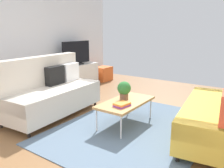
% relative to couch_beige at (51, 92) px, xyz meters
% --- Properties ---
extents(ground_plane, '(7.68, 7.68, 0.00)m').
position_rel_couch_beige_xyz_m(ground_plane, '(0.23, -1.39, -0.45)').
color(ground_plane, brown).
extents(wall_far, '(6.40, 0.12, 2.90)m').
position_rel_couch_beige_xyz_m(wall_far, '(0.23, 1.41, 1.00)').
color(wall_far, silver).
rests_on(wall_far, ground_plane).
extents(area_rug, '(2.90, 2.20, 0.01)m').
position_rel_couch_beige_xyz_m(area_rug, '(0.34, -1.62, -0.44)').
color(area_rug, slate).
rests_on(area_rug, ground_plane).
extents(couch_beige, '(1.95, 0.96, 1.10)m').
position_rel_couch_beige_xyz_m(couch_beige, '(0.00, 0.00, 0.00)').
color(couch_beige, beige).
rests_on(couch_beige, ground_plane).
extents(couch_green, '(1.99, 1.08, 1.10)m').
position_rel_couch_beige_xyz_m(couch_green, '(0.68, -2.84, -0.01)').
color(couch_green, gold).
rests_on(couch_green, ground_plane).
extents(coffee_table, '(1.10, 0.56, 0.42)m').
position_rel_couch_beige_xyz_m(coffee_table, '(0.39, -1.42, -0.05)').
color(coffee_table, '#B7844C').
rests_on(coffee_table, ground_plane).
extents(tv_console, '(1.40, 0.44, 0.64)m').
position_rel_couch_beige_xyz_m(tv_console, '(1.83, 1.07, -0.13)').
color(tv_console, silver).
rests_on(tv_console, ground_plane).
extents(tv, '(1.00, 0.20, 0.64)m').
position_rel_couch_beige_xyz_m(tv, '(1.83, 1.05, 0.51)').
color(tv, black).
rests_on(tv, tv_console).
extents(storage_trunk, '(0.52, 0.40, 0.44)m').
position_rel_couch_beige_xyz_m(storage_trunk, '(2.93, 0.97, -0.23)').
color(storage_trunk, orange).
rests_on(storage_trunk, ground_plane).
extents(potted_plant, '(0.23, 0.23, 0.32)m').
position_rel_couch_beige_xyz_m(potted_plant, '(0.45, -1.35, 0.15)').
color(potted_plant, brown).
rests_on(potted_plant, coffee_table).
extents(table_book_0, '(0.27, 0.22, 0.03)m').
position_rel_couch_beige_xyz_m(table_book_0, '(0.14, -1.51, -0.01)').
color(table_book_0, purple).
rests_on(table_book_0, coffee_table).
extents(table_book_1, '(0.26, 0.21, 0.03)m').
position_rel_couch_beige_xyz_m(table_book_1, '(0.14, -1.51, 0.02)').
color(table_book_1, orange).
rests_on(table_book_1, table_book_0).
extents(vase_0, '(0.10, 0.10, 0.20)m').
position_rel_couch_beige_xyz_m(vase_0, '(1.25, 1.12, 0.29)').
color(vase_0, '#4C72B2').
rests_on(vase_0, tv_console).
extents(bottle_0, '(0.06, 0.06, 0.17)m').
position_rel_couch_beige_xyz_m(bottle_0, '(1.41, 1.03, 0.28)').
color(bottle_0, '#3F8C4C').
rests_on(bottle_0, tv_console).
extents(bottle_1, '(0.05, 0.05, 0.18)m').
position_rel_couch_beige_xyz_m(bottle_1, '(1.52, 1.03, 0.28)').
color(bottle_1, '#3F8C4C').
rests_on(bottle_1, tv_console).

